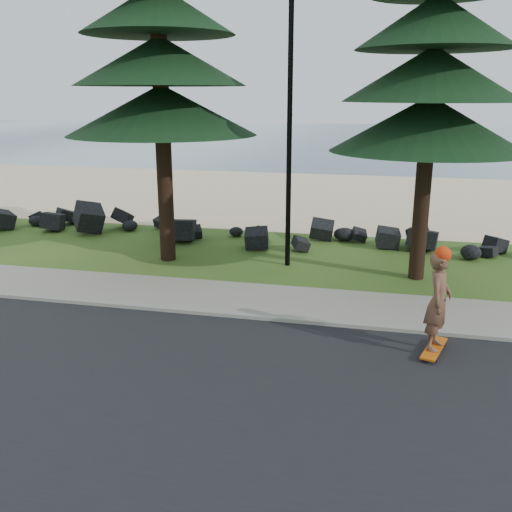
{
  "coord_description": "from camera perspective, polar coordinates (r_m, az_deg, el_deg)",
  "views": [
    {
      "loc": [
        2.55,
        -12.05,
        4.7
      ],
      "look_at": [
        -0.18,
        0.0,
        1.15
      ],
      "focal_mm": 40.0,
      "sensor_mm": 36.0,
      "label": 1
    }
  ],
  "objects": [
    {
      "name": "road",
      "position": [
        9.25,
        -5.22,
        -14.54
      ],
      "size": [
        160.0,
        7.0,
        0.02
      ],
      "primitive_type": "cube",
      "color": "black",
      "rests_on": "ground"
    },
    {
      "name": "skateboarder",
      "position": [
        10.93,
        17.78,
        -4.36
      ],
      "size": [
        0.61,
        1.14,
        2.06
      ],
      "rotation": [
        0.0,
        0.0,
        1.28
      ],
      "color": "#BD510B",
      "rests_on": "ground"
    },
    {
      "name": "ground",
      "position": [
        13.18,
        0.79,
        -4.86
      ],
      "size": [
        160.0,
        160.0,
        0.0
      ],
      "primitive_type": "plane",
      "color": "#2D5119",
      "rests_on": "ground"
    },
    {
      "name": "lamp_post",
      "position": [
        15.47,
        3.39,
        13.91
      ],
      "size": [
        0.25,
        0.14,
        8.14
      ],
      "color": "black",
      "rests_on": "ground"
    },
    {
      "name": "sidewalk",
      "position": [
        13.35,
        0.97,
        -4.4
      ],
      "size": [
        160.0,
        2.0,
        0.08
      ],
      "primitive_type": "cube",
      "color": "gray",
      "rests_on": "ground"
    },
    {
      "name": "beach_sand",
      "position": [
        27.08,
        7.22,
        5.93
      ],
      "size": [
        160.0,
        15.0,
        0.01
      ],
      "primitive_type": "cube",
      "color": "beige",
      "rests_on": "ground"
    },
    {
      "name": "kerb",
      "position": [
        12.35,
        -0.09,
        -6.1
      ],
      "size": [
        160.0,
        0.2,
        0.1
      ],
      "primitive_type": "cube",
      "color": "gray",
      "rests_on": "ground"
    },
    {
      "name": "seawall_boulders",
      "position": [
        18.44,
        4.41,
        1.22
      ],
      "size": [
        60.0,
        2.4,
        1.1
      ],
      "primitive_type": null,
      "color": "black",
      "rests_on": "ground"
    },
    {
      "name": "ocean",
      "position": [
        63.27,
        10.64,
        11.52
      ],
      "size": [
        160.0,
        58.0,
        0.01
      ],
      "primitive_type": "cube",
      "color": "#38516B",
      "rests_on": "ground"
    }
  ]
}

